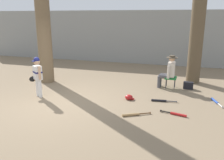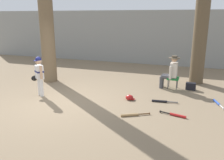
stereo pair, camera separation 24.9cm
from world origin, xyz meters
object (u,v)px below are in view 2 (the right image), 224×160
(handbag_beside_stool, at_px, (191,86))
(tree_near_player, at_px, (46,15))
(bat_black_composite, at_px, (161,101))
(batting_helmet_red, at_px, (130,98))
(folding_stool, at_px, (173,79))
(tree_behind_spectator, at_px, (203,12))
(bat_red_barrel, at_px, (176,115))
(young_ballplayer, at_px, (39,74))
(bat_blue_youth, at_px, (217,103))
(bat_wood_tan, at_px, (132,115))
(seated_spectator, at_px, (171,71))

(handbag_beside_stool, bearing_deg, tree_near_player, -173.28)
(bat_black_composite, bearing_deg, batting_helmet_red, -174.26)
(bat_black_composite, bearing_deg, tree_near_player, 167.87)
(folding_stool, bearing_deg, tree_behind_spectator, 53.40)
(tree_near_player, xyz_separation_m, bat_red_barrel, (5.10, -1.91, -2.55))
(young_ballplayer, distance_m, bat_blue_youth, 5.63)
(bat_blue_youth, bearing_deg, bat_wood_tan, -142.34)
(tree_behind_spectator, bearing_deg, tree_near_player, -163.51)
(bat_red_barrel, relative_size, batting_helmet_red, 2.45)
(young_ballplayer, xyz_separation_m, handbag_beside_stool, (4.68, 2.30, -0.61))
(handbag_beside_stool, xyz_separation_m, bat_wood_tan, (-1.40, -2.91, -0.10))
(bat_blue_youth, bearing_deg, tree_behind_spectator, 105.84)
(young_ballplayer, height_order, folding_stool, young_ballplayer)
(seated_spectator, distance_m, bat_black_composite, 1.69)
(tree_near_player, xyz_separation_m, bat_black_composite, (4.60, -0.99, -2.55))
(tree_behind_spectator, relative_size, folding_stool, 14.82)
(tree_behind_spectator, height_order, young_ballplayer, tree_behind_spectator)
(tree_behind_spectator, distance_m, batting_helmet_red, 4.27)
(tree_near_player, distance_m, batting_helmet_red, 4.53)
(folding_stool, distance_m, bat_red_barrel, 2.53)
(bat_red_barrel, bearing_deg, handbag_beside_stool, 83.15)
(tree_behind_spectator, distance_m, bat_black_composite, 3.88)
(handbag_beside_stool, bearing_deg, young_ballplayer, -153.79)
(bat_wood_tan, relative_size, bat_blue_youth, 0.99)
(tree_near_player, height_order, batting_helmet_red, tree_near_player)
(seated_spectator, distance_m, bat_blue_youth, 2.01)
(bat_wood_tan, distance_m, bat_blue_youth, 2.78)
(tree_near_player, distance_m, seated_spectator, 5.10)
(folding_stool, xyz_separation_m, bat_red_barrel, (0.32, -2.49, -0.33))
(tree_near_player, bearing_deg, tree_behind_spectator, 16.49)
(seated_spectator, xyz_separation_m, handbag_beside_stool, (0.73, 0.05, -0.51))
(tree_near_player, xyz_separation_m, folding_stool, (4.78, 0.58, -2.22))
(batting_helmet_red, bearing_deg, folding_stool, 55.10)
(tree_near_player, height_order, bat_wood_tan, tree_near_player)
(bat_blue_youth, bearing_deg, batting_helmet_red, -168.82)
(bat_wood_tan, height_order, bat_black_composite, same)
(young_ballplayer, bearing_deg, bat_wood_tan, -10.51)
(young_ballplayer, distance_m, bat_wood_tan, 3.41)
(seated_spectator, distance_m, batting_helmet_red, 2.06)
(folding_stool, height_order, bat_red_barrel, folding_stool)
(tree_near_player, height_order, bat_red_barrel, tree_near_player)
(bat_blue_youth, bearing_deg, handbag_beside_stool, 123.38)
(bat_blue_youth, height_order, batting_helmet_red, batting_helmet_red)
(bat_blue_youth, bearing_deg, seated_spectator, 142.79)
(handbag_beside_stool, xyz_separation_m, bat_red_barrel, (-0.31, -2.54, -0.10))
(young_ballplayer, bearing_deg, handbag_beside_stool, 26.21)
(handbag_beside_stool, distance_m, bat_black_composite, 1.82)
(young_ballplayer, relative_size, seated_spectator, 1.09)
(folding_stool, bearing_deg, bat_wood_tan, -105.21)
(tree_behind_spectator, xyz_separation_m, handbag_beside_stool, (-0.17, -1.01, -2.58))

